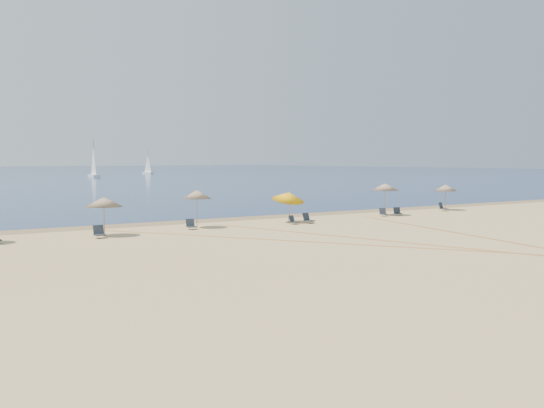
{
  "coord_description": "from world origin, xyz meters",
  "views": [
    {
      "loc": [
        -23.5,
        -15.96,
        4.35
      ],
      "look_at": [
        0.0,
        20.0,
        1.3
      ],
      "focal_mm": 41.22,
      "sensor_mm": 36.0,
      "label": 1
    }
  ],
  "objects_px": {
    "chair_7": "(397,212)",
    "umbrella_3": "(288,196)",
    "umbrella_1": "(104,202)",
    "chair_5": "(308,219)",
    "sailboat_0": "(94,166)",
    "umbrella_4": "(385,187)",
    "chair_3": "(191,225)",
    "chair_8": "(442,207)",
    "umbrella_5": "(446,188)",
    "umbrella_2": "(197,194)",
    "chair_2": "(99,232)",
    "chair_4": "(293,220)",
    "sailboat_1": "(148,167)",
    "chair_6": "(383,213)"
  },
  "relations": [
    {
      "from": "chair_7",
      "to": "umbrella_3",
      "type": "bearing_deg",
      "value": -156.58
    },
    {
      "from": "umbrella_1",
      "to": "chair_5",
      "type": "distance_m",
      "value": 14.12
    },
    {
      "from": "umbrella_1",
      "to": "sailboat_0",
      "type": "xyz_separation_m",
      "value": [
        36.75,
        120.35,
        0.88
      ]
    },
    {
      "from": "umbrella_1",
      "to": "chair_7",
      "type": "distance_m",
      "value": 23.52
    },
    {
      "from": "sailboat_0",
      "to": "umbrella_4",
      "type": "bearing_deg",
      "value": -93.04
    },
    {
      "from": "umbrella_1",
      "to": "chair_3",
      "type": "bearing_deg",
      "value": 4.27
    },
    {
      "from": "umbrella_1",
      "to": "chair_8",
      "type": "bearing_deg",
      "value": 2.87
    },
    {
      "from": "umbrella_4",
      "to": "chair_3",
      "type": "relative_size",
      "value": 3.73
    },
    {
      "from": "umbrella_5",
      "to": "chair_5",
      "type": "xyz_separation_m",
      "value": [
        -16.59,
        -2.48,
        -1.63
      ]
    },
    {
      "from": "umbrella_4",
      "to": "chair_7",
      "type": "relative_size",
      "value": 3.31
    },
    {
      "from": "umbrella_2",
      "to": "chair_8",
      "type": "height_order",
      "value": "umbrella_2"
    },
    {
      "from": "umbrella_5",
      "to": "chair_8",
      "type": "bearing_deg",
      "value": -152.49
    },
    {
      "from": "chair_2",
      "to": "sailboat_0",
      "type": "bearing_deg",
      "value": 73.55
    },
    {
      "from": "chair_4",
      "to": "chair_7",
      "type": "relative_size",
      "value": 0.92
    },
    {
      "from": "chair_3",
      "to": "chair_4",
      "type": "relative_size",
      "value": 0.97
    },
    {
      "from": "umbrella_1",
      "to": "chair_7",
      "type": "relative_size",
      "value": 2.95
    },
    {
      "from": "sailboat_0",
      "to": "chair_3",
      "type": "bearing_deg",
      "value": -100.85
    },
    {
      "from": "sailboat_1",
      "to": "umbrella_5",
      "type": "bearing_deg",
      "value": -111.59
    },
    {
      "from": "chair_5",
      "to": "sailboat_1",
      "type": "relative_size",
      "value": 0.11
    },
    {
      "from": "umbrella_2",
      "to": "chair_8",
      "type": "relative_size",
      "value": 2.96
    },
    {
      "from": "umbrella_1",
      "to": "chair_6",
      "type": "xyz_separation_m",
      "value": [
        22.13,
        0.64,
        -1.69
      ]
    },
    {
      "from": "umbrella_1",
      "to": "umbrella_3",
      "type": "distance_m",
      "value": 13.21
    },
    {
      "from": "sailboat_0",
      "to": "sailboat_1",
      "type": "height_order",
      "value": "sailboat_0"
    },
    {
      "from": "chair_3",
      "to": "sailboat_0",
      "type": "relative_size",
      "value": 0.07
    },
    {
      "from": "chair_2",
      "to": "chair_7",
      "type": "distance_m",
      "value": 24.0
    },
    {
      "from": "chair_2",
      "to": "chair_3",
      "type": "distance_m",
      "value": 6.25
    },
    {
      "from": "chair_4",
      "to": "chair_5",
      "type": "xyz_separation_m",
      "value": [
        1.24,
        0.02,
        0.05
      ]
    },
    {
      "from": "umbrella_5",
      "to": "chair_6",
      "type": "distance_m",
      "value": 8.73
    },
    {
      "from": "umbrella_3",
      "to": "chair_8",
      "type": "height_order",
      "value": "umbrella_3"
    },
    {
      "from": "chair_3",
      "to": "chair_6",
      "type": "distance_m",
      "value": 16.49
    },
    {
      "from": "umbrella_3",
      "to": "chair_3",
      "type": "bearing_deg",
      "value": -178.68
    },
    {
      "from": "umbrella_4",
      "to": "sailboat_0",
      "type": "height_order",
      "value": "sailboat_0"
    },
    {
      "from": "chair_5",
      "to": "umbrella_1",
      "type": "bearing_deg",
      "value": 163.95
    },
    {
      "from": "chair_3",
      "to": "chair_4",
      "type": "height_order",
      "value": "chair_3"
    },
    {
      "from": "chair_7",
      "to": "chair_8",
      "type": "bearing_deg",
      "value": 33.74
    },
    {
      "from": "umbrella_1",
      "to": "umbrella_3",
      "type": "xyz_separation_m",
      "value": [
        13.19,
        0.6,
        -0.12
      ]
    },
    {
      "from": "chair_4",
      "to": "sailboat_0",
      "type": "xyz_separation_m",
      "value": [
        23.98,
        120.92,
        2.57
      ]
    },
    {
      "from": "chair_7",
      "to": "umbrella_1",
      "type": "bearing_deg",
      "value": -154.65
    },
    {
      "from": "chair_3",
      "to": "sailboat_1",
      "type": "height_order",
      "value": "sailboat_1"
    },
    {
      "from": "umbrella_3",
      "to": "chair_7",
      "type": "distance_m",
      "value": 10.38
    },
    {
      "from": "umbrella_2",
      "to": "umbrella_4",
      "type": "xyz_separation_m",
      "value": [
        16.33,
        0.08,
        0.08
      ]
    },
    {
      "from": "chair_6",
      "to": "chair_8",
      "type": "relative_size",
      "value": 0.89
    },
    {
      "from": "chair_5",
      "to": "chair_7",
      "type": "bearing_deg",
      "value": -7.77
    },
    {
      "from": "umbrella_1",
      "to": "chair_8",
      "type": "height_order",
      "value": "umbrella_1"
    },
    {
      "from": "umbrella_1",
      "to": "chair_7",
      "type": "xyz_separation_m",
      "value": [
        23.46,
        0.44,
        -1.68
      ]
    },
    {
      "from": "chair_4",
      "to": "umbrella_3",
      "type": "bearing_deg",
      "value": 51.41
    },
    {
      "from": "chair_3",
      "to": "sailboat_1",
      "type": "distance_m",
      "value": 158.82
    },
    {
      "from": "umbrella_2",
      "to": "chair_5",
      "type": "height_order",
      "value": "umbrella_2"
    },
    {
      "from": "chair_2",
      "to": "sailboat_1",
      "type": "relative_size",
      "value": 0.1
    },
    {
      "from": "umbrella_5",
      "to": "chair_3",
      "type": "bearing_deg",
      "value": -176.54
    }
  ]
}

